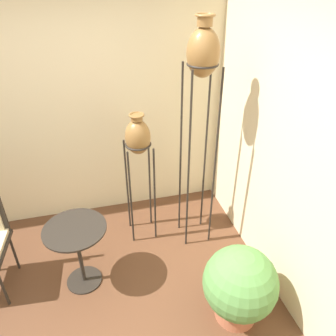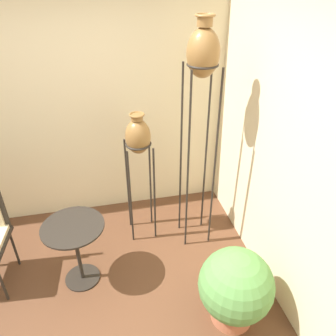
# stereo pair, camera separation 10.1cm
# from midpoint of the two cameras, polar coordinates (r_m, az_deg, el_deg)

# --- Properties ---
(ground_plane) EXTENTS (14.00, 14.00, 0.00)m
(ground_plane) POSITION_cam_midpoint_polar(r_m,az_deg,el_deg) (3.11, -12.47, -25.86)
(ground_plane) COLOR brown
(wall_back) EXTENTS (7.35, 0.06, 2.70)m
(wall_back) POSITION_cam_midpoint_polar(r_m,az_deg,el_deg) (3.64, -15.85, 10.53)
(wall_back) COLOR beige
(wall_back) RESTS_ON ground_plane
(wall_right) EXTENTS (0.06, 7.35, 2.70)m
(wall_right) POSITION_cam_midpoint_polar(r_m,az_deg,el_deg) (2.57, 24.30, -0.31)
(wall_right) COLOR beige
(wall_right) RESTS_ON ground_plane
(vase_stand_tall) EXTENTS (0.29, 0.29, 2.28)m
(vase_stand_tall) POSITION_cam_midpoint_polar(r_m,az_deg,el_deg) (2.87, 7.13, 17.78)
(vase_stand_tall) COLOR #28231E
(vase_stand_tall) RESTS_ON ground_plane
(vase_stand_medium) EXTENTS (0.27, 0.27, 1.43)m
(vase_stand_medium) POSITION_cam_midpoint_polar(r_m,az_deg,el_deg) (3.18, -4.32, 4.82)
(vase_stand_medium) COLOR #28231E
(vase_stand_medium) RESTS_ON ground_plane
(side_table) EXTENTS (0.55, 0.55, 0.67)m
(side_table) POSITION_cam_midpoint_polar(r_m,az_deg,el_deg) (3.11, -14.90, -12.20)
(side_table) COLOR #28231E
(side_table) RESTS_ON ground_plane
(potted_plant) EXTENTS (0.61, 0.61, 0.72)m
(potted_plant) POSITION_cam_midpoint_polar(r_m,az_deg,el_deg) (2.88, 12.71, -19.67)
(potted_plant) COLOR #B26647
(potted_plant) RESTS_ON ground_plane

